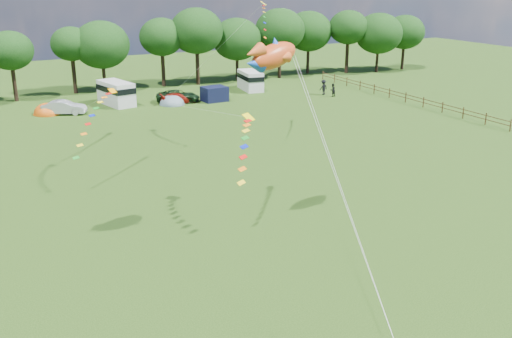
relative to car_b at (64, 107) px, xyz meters
name	(u,v)px	position (x,y,z in m)	size (l,w,h in m)	color
ground_plane	(334,303)	(5.06, -44.36, -0.76)	(180.00, 180.00, 0.00)	black
tree_line	(131,41)	(10.36, 10.64, 5.59)	(102.98, 10.98, 10.27)	black
fence	(398,94)	(37.06, -9.86, -0.06)	(0.12, 33.12, 1.20)	#472D19
car_b	(64,107)	(0.00, 0.00, 0.00)	(1.61, 4.30, 1.52)	#A0A4A9
car_c	(178,98)	(12.84, -0.02, -0.16)	(1.69, 4.02, 1.20)	maroon
car_d	(178,96)	(13.06, 0.71, -0.06)	(2.33, 5.15, 1.41)	black
campervan_c	(116,92)	(6.21, 2.44, 0.69)	(3.51, 5.87, 2.69)	silver
campervan_d	(250,80)	(24.09, 3.91, 0.56)	(2.75, 5.23, 2.45)	silver
tent_orange	(48,114)	(-1.61, 1.04, -0.74)	(2.99, 3.27, 2.34)	#C64C0A
tent_greyblue	(172,104)	(12.00, -0.26, -0.74)	(2.95, 3.23, 2.20)	slate
awning_navy	(214,94)	(17.13, -0.70, 0.11)	(2.78, 2.26, 1.74)	black
fish_kite	(270,56)	(5.89, -36.38, 9.33)	(3.74, 2.04, 1.96)	#C14216
streamer_kite_b	(98,112)	(-0.66, -22.60, 4.21)	(4.23, 4.55, 3.77)	#FF9A03
streamer_kite_c	(246,137)	(5.87, -33.33, 4.19)	(3.29, 5.00, 2.84)	#FFE306
walker_a	(333,90)	(31.28, -4.58, 0.05)	(0.79, 0.49, 1.62)	black
walker_b	(323,87)	(30.90, -3.08, 0.18)	(1.21, 0.56, 1.88)	black
streamer_kite_d	(264,20)	(14.60, -18.61, 9.79)	(2.63, 5.11, 4.28)	yellow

